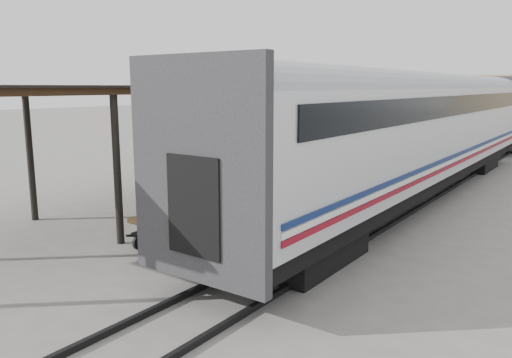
{
  "coord_description": "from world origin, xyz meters",
  "views": [
    {
      "loc": [
        9.03,
        -10.26,
        4.12
      ],
      "look_at": [
        1.44,
        0.3,
        1.7
      ],
      "focal_mm": 35.0,
      "sensor_mm": 36.0,
      "label": 1
    }
  ],
  "objects_px": {
    "porter": "(166,181)",
    "pedestrian": "(340,144)",
    "baggage_cart": "(179,220)",
    "luggage_tug": "(375,153)"
  },
  "relations": [
    {
      "from": "porter",
      "to": "pedestrian",
      "type": "distance_m",
      "value": 18.18
    },
    {
      "from": "baggage_cart",
      "to": "luggage_tug",
      "type": "height_order",
      "value": "luggage_tug"
    },
    {
      "from": "porter",
      "to": "baggage_cart",
      "type": "bearing_deg",
      "value": 39.25
    },
    {
      "from": "luggage_tug",
      "to": "baggage_cart",
      "type": "bearing_deg",
      "value": -71.92
    },
    {
      "from": "baggage_cart",
      "to": "pedestrian",
      "type": "distance_m",
      "value": 17.46
    },
    {
      "from": "porter",
      "to": "pedestrian",
      "type": "height_order",
      "value": "porter"
    },
    {
      "from": "pedestrian",
      "to": "baggage_cart",
      "type": "bearing_deg",
      "value": 125.45
    },
    {
      "from": "baggage_cart",
      "to": "porter",
      "type": "xyz_separation_m",
      "value": [
        0.25,
        -0.65,
        1.18
      ]
    },
    {
      "from": "baggage_cart",
      "to": "porter",
      "type": "height_order",
      "value": "porter"
    },
    {
      "from": "pedestrian",
      "to": "porter",
      "type": "bearing_deg",
      "value": 125.79
    }
  ]
}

